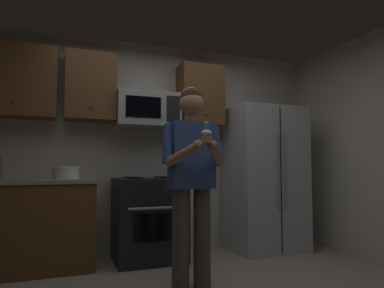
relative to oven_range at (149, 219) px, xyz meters
The scene contains 10 objects.
wall_back 0.94m from the oven_range, 69.02° to the left, with size 4.40×0.10×2.60m, color beige.
wall_right 2.75m from the oven_range, 23.81° to the right, with size 0.10×4.40×2.60m, color beige.
oven_range is the anchor object (origin of this frame).
microwave 1.26m from the oven_range, 89.98° to the left, with size 0.74×0.41×0.40m.
refrigerator 1.56m from the oven_range, ahead, with size 0.90×0.75×1.80m.
cabinet_row_upper 1.60m from the oven_range, 163.43° to the left, with size 2.78×0.36×0.76m.
counter_left 1.30m from the oven_range, behind, with size 1.44×0.66×0.92m.
bowl_large_white 1.03m from the oven_range, behind, with size 0.28×0.28×0.13m.
person 1.15m from the oven_range, 82.16° to the right, with size 0.60×0.48×1.76m.
cupcake 1.58m from the oven_range, 84.07° to the right, with size 0.09×0.09×0.17m.
Camera 1 is at (-1.07, -2.47, 1.05)m, focal length 31.93 mm.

